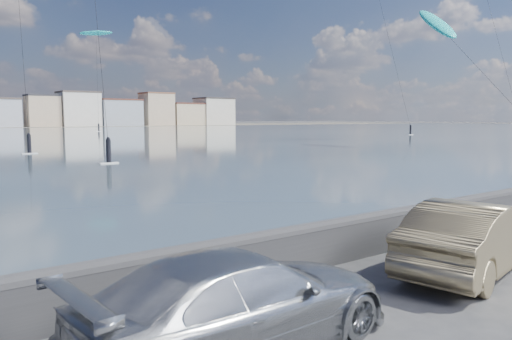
{
  "coord_description": "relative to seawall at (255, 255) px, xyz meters",
  "views": [
    {
      "loc": [
        -6.08,
        -5.43,
        3.45
      ],
      "look_at": [
        1.0,
        4.0,
        2.2
      ],
      "focal_mm": 35.0,
      "sensor_mm": 36.0,
      "label": 1
    }
  ],
  "objects": [
    {
      "name": "ground",
      "position": [
        0.0,
        -2.7,
        -0.58
      ],
      "size": [
        700.0,
        700.0,
        0.0
      ],
      "primitive_type": "plane",
      "color": "#333335",
      "rests_on": "ground"
    },
    {
      "name": "seawall",
      "position": [
        0.0,
        0.0,
        0.0
      ],
      "size": [
        400.0,
        0.36,
        1.08
      ],
      "color": "#28282B",
      "rests_on": "ground"
    },
    {
      "name": "car_silver",
      "position": [
        -2.01,
        -2.32,
        0.17
      ],
      "size": [
        5.32,
        2.46,
        1.51
      ],
      "primitive_type": "imported",
      "rotation": [
        0.0,
        0.0,
        1.64
      ],
      "color": "#A5A8AD",
      "rests_on": "ground"
    },
    {
      "name": "car_champagne",
      "position": [
        4.29,
        -2.32,
        0.22
      ],
      "size": [
        5.14,
        2.67,
        1.61
      ],
      "primitive_type": "imported",
      "rotation": [
        0.0,
        0.0,
        1.78
      ],
      "color": "tan",
      "rests_on": "ground"
    },
    {
      "name": "kitesurfer_1",
      "position": [
        47.8,
        27.48,
        13.79
      ],
      "size": [
        6.08,
        17.74,
        17.31
      ],
      "color": "#19BFBF",
      "rests_on": "ground"
    },
    {
      "name": "kitesurfer_3",
      "position": [
        39.88,
        122.03,
        24.1
      ],
      "size": [
        8.86,
        13.2,
        26.16
      ],
      "color": "#19BFBF",
      "rests_on": "ground"
    }
  ]
}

